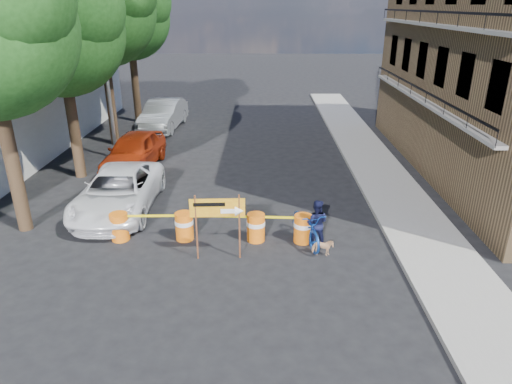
{
  "coord_description": "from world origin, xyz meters",
  "views": [
    {
      "loc": [
        1.02,
        -11.45,
        6.92
      ],
      "look_at": [
        0.85,
        2.15,
        1.3
      ],
      "focal_mm": 32.0,
      "sensor_mm": 36.0,
      "label": 1
    }
  ],
  "objects_px": {
    "sedan_red": "(134,151)",
    "detour_sign": "(225,212)",
    "bicycle": "(307,211)",
    "dog": "(323,247)",
    "pedestrian": "(316,223)",
    "barrel_mid_right": "(256,227)",
    "suv_white": "(118,191)",
    "sedan_silver": "(164,115)",
    "barrel_mid_left": "(184,226)",
    "barrel_far_right": "(303,228)",
    "barrel_far_left": "(119,226)"
  },
  "relations": [
    {
      "from": "barrel_far_left",
      "to": "dog",
      "type": "xyz_separation_m",
      "value": [
        6.27,
        -0.92,
        -0.2
      ]
    },
    {
      "from": "pedestrian",
      "to": "dog",
      "type": "height_order",
      "value": "pedestrian"
    },
    {
      "from": "barrel_far_left",
      "to": "suv_white",
      "type": "bearing_deg",
      "value": 106.35
    },
    {
      "from": "bicycle",
      "to": "dog",
      "type": "height_order",
      "value": "bicycle"
    },
    {
      "from": "barrel_far_left",
      "to": "barrel_mid_left",
      "type": "bearing_deg",
      "value": 1.69
    },
    {
      "from": "barrel_mid_right",
      "to": "sedan_silver",
      "type": "xyz_separation_m",
      "value": [
        -5.65,
        13.87,
        0.39
      ]
    },
    {
      "from": "bicycle",
      "to": "dog",
      "type": "distance_m",
      "value": 1.22
    },
    {
      "from": "barrel_mid_right",
      "to": "sedan_red",
      "type": "relative_size",
      "value": 0.19
    },
    {
      "from": "detour_sign",
      "to": "bicycle",
      "type": "xyz_separation_m",
      "value": [
        2.42,
        1.0,
        -0.41
      ]
    },
    {
      "from": "sedan_red",
      "to": "barrel_mid_right",
      "type": "bearing_deg",
      "value": -45.69
    },
    {
      "from": "bicycle",
      "to": "sedan_red",
      "type": "relative_size",
      "value": 0.45
    },
    {
      "from": "sedan_red",
      "to": "detour_sign",
      "type": "bearing_deg",
      "value": -54.21
    },
    {
      "from": "suv_white",
      "to": "detour_sign",
      "type": "bearing_deg",
      "value": -39.49
    },
    {
      "from": "barrel_mid_left",
      "to": "dog",
      "type": "relative_size",
      "value": 1.41
    },
    {
      "from": "suv_white",
      "to": "barrel_far_left",
      "type": "bearing_deg",
      "value": -74.13
    },
    {
      "from": "dog",
      "to": "sedan_silver",
      "type": "xyz_separation_m",
      "value": [
        -7.64,
        14.79,
        0.59
      ]
    },
    {
      "from": "pedestrian",
      "to": "barrel_far_right",
      "type": "bearing_deg",
      "value": -19.44
    },
    {
      "from": "barrel_mid_left",
      "to": "pedestrian",
      "type": "relative_size",
      "value": 0.6
    },
    {
      "from": "pedestrian",
      "to": "bicycle",
      "type": "bearing_deg",
      "value": -22.96
    },
    {
      "from": "barrel_far_left",
      "to": "barrel_mid_left",
      "type": "distance_m",
      "value": 2.03
    },
    {
      "from": "suv_white",
      "to": "pedestrian",
      "type": "bearing_deg",
      "value": -20.66
    },
    {
      "from": "suv_white",
      "to": "barrel_far_right",
      "type": "bearing_deg",
      "value": -19.97
    },
    {
      "from": "barrel_mid_left",
      "to": "barrel_far_right",
      "type": "bearing_deg",
      "value": -1.87
    },
    {
      "from": "barrel_far_right",
      "to": "pedestrian",
      "type": "relative_size",
      "value": 0.6
    },
    {
      "from": "sedan_red",
      "to": "barrel_mid_left",
      "type": "bearing_deg",
      "value": -58.85
    },
    {
      "from": "barrel_mid_right",
      "to": "bicycle",
      "type": "height_order",
      "value": "bicycle"
    },
    {
      "from": "sedan_silver",
      "to": "barrel_mid_right",
      "type": "bearing_deg",
      "value": -63.49
    },
    {
      "from": "barrel_far_right",
      "to": "suv_white",
      "type": "distance_m",
      "value": 6.79
    },
    {
      "from": "barrel_mid_right",
      "to": "barrel_mid_left",
      "type": "bearing_deg",
      "value": 178.59
    },
    {
      "from": "pedestrian",
      "to": "suv_white",
      "type": "bearing_deg",
      "value": -8.62
    },
    {
      "from": "barrel_far_right",
      "to": "sedan_red",
      "type": "bearing_deg",
      "value": 135.69
    },
    {
      "from": "barrel_far_left",
      "to": "suv_white",
      "type": "height_order",
      "value": "suv_white"
    },
    {
      "from": "suv_white",
      "to": "sedan_silver",
      "type": "distance_m",
      "value": 11.69
    },
    {
      "from": "barrel_mid_right",
      "to": "detour_sign",
      "type": "height_order",
      "value": "detour_sign"
    },
    {
      "from": "sedan_red",
      "to": "bicycle",
      "type": "bearing_deg",
      "value": -39.07
    },
    {
      "from": "barrel_far_left",
      "to": "bicycle",
      "type": "distance_m",
      "value": 5.88
    },
    {
      "from": "barrel_mid_right",
      "to": "detour_sign",
      "type": "xyz_separation_m",
      "value": [
        -0.86,
        -1.11,
        1.01
      ]
    },
    {
      "from": "sedan_red",
      "to": "pedestrian",
      "type": "bearing_deg",
      "value": -38.76
    },
    {
      "from": "barrel_mid_right",
      "to": "detour_sign",
      "type": "distance_m",
      "value": 1.72
    },
    {
      "from": "pedestrian",
      "to": "sedan_silver",
      "type": "bearing_deg",
      "value": -50.56
    },
    {
      "from": "pedestrian",
      "to": "suv_white",
      "type": "height_order",
      "value": "pedestrian"
    },
    {
      "from": "barrel_mid_left",
      "to": "barrel_far_right",
      "type": "relative_size",
      "value": 1.0
    },
    {
      "from": "barrel_mid_right",
      "to": "suv_white",
      "type": "xyz_separation_m",
      "value": [
        -4.93,
        2.2,
        0.27
      ]
    },
    {
      "from": "barrel_mid_left",
      "to": "barrel_mid_right",
      "type": "bearing_deg",
      "value": -1.41
    },
    {
      "from": "detour_sign",
      "to": "bicycle",
      "type": "relative_size",
      "value": 0.94
    },
    {
      "from": "barrel_mid_right",
      "to": "detour_sign",
      "type": "relative_size",
      "value": 0.45
    },
    {
      "from": "sedan_red",
      "to": "sedan_silver",
      "type": "bearing_deg",
      "value": 95.69
    },
    {
      "from": "bicycle",
      "to": "pedestrian",
      "type": "bearing_deg",
      "value": -50.85
    },
    {
      "from": "suv_white",
      "to": "sedan_silver",
      "type": "bearing_deg",
      "value": 93.06
    },
    {
      "from": "detour_sign",
      "to": "bicycle",
      "type": "height_order",
      "value": "bicycle"
    }
  ]
}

